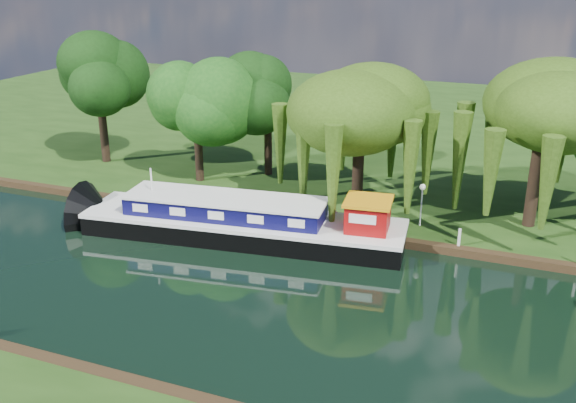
% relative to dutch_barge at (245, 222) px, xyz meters
% --- Properties ---
extents(ground, '(120.00, 120.00, 0.00)m').
position_rel_dutch_barge_xyz_m(ground, '(8.67, -6.04, -0.97)').
color(ground, black).
extents(far_bank, '(120.00, 52.00, 0.45)m').
position_rel_dutch_barge_xyz_m(far_bank, '(8.67, 27.96, -0.74)').
color(far_bank, '#1A360E').
rests_on(far_bank, ground).
extents(dutch_barge, '(18.86, 6.38, 3.90)m').
position_rel_dutch_barge_xyz_m(dutch_barge, '(0.00, 0.00, 0.00)').
color(dutch_barge, black).
rests_on(dutch_barge, ground).
extents(red_dinghy, '(4.16, 3.55, 0.73)m').
position_rel_dutch_barge_xyz_m(red_dinghy, '(-0.63, -0.14, -0.97)').
color(red_dinghy, maroon).
rests_on(red_dinghy, ground).
extents(willow_left, '(6.98, 6.98, 8.36)m').
position_rel_dutch_barge_xyz_m(willow_left, '(4.82, 6.30, 5.56)').
color(willow_left, black).
rests_on(willow_left, far_bank).
extents(willow_right, '(7.10, 7.10, 8.65)m').
position_rel_dutch_barge_xyz_m(willow_right, '(15.07, 6.86, 5.79)').
color(willow_right, black).
rests_on(willow_right, far_bank).
extents(tree_far_left, '(5.10, 5.10, 8.22)m').
position_rel_dutch_barge_xyz_m(tree_far_left, '(-6.87, 7.12, 5.11)').
color(tree_far_left, black).
rests_on(tree_far_left, far_bank).
extents(tree_far_back, '(5.25, 5.25, 8.83)m').
position_rel_dutch_barge_xyz_m(tree_far_back, '(-15.88, 8.56, 5.64)').
color(tree_far_back, black).
rests_on(tree_far_back, far_bank).
extents(tree_far_mid, '(4.86, 4.86, 7.95)m').
position_rel_dutch_barge_xyz_m(tree_far_mid, '(-2.92, 10.18, 4.97)').
color(tree_far_mid, black).
rests_on(tree_far_mid, far_bank).
extents(lamppost, '(0.36, 0.36, 2.56)m').
position_rel_dutch_barge_xyz_m(lamppost, '(9.17, 4.46, 1.45)').
color(lamppost, silver).
rests_on(lamppost, far_bank).
extents(mooring_posts, '(19.16, 0.16, 1.00)m').
position_rel_dutch_barge_xyz_m(mooring_posts, '(8.17, 2.36, -0.02)').
color(mooring_posts, silver).
rests_on(mooring_posts, far_bank).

